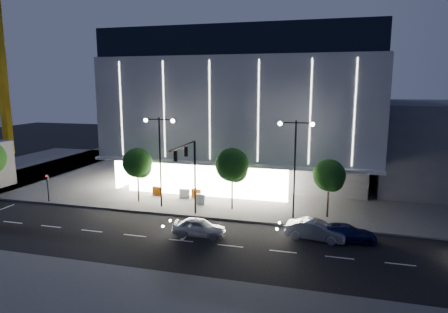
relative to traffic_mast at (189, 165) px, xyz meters
name	(u,v)px	position (x,y,z in m)	size (l,w,h in m)	color
ground	(165,231)	(-1.00, -3.34, -5.03)	(160.00, 160.00, 0.00)	black
sidewalk_museum	(269,173)	(4.00, 20.66, -4.95)	(70.00, 40.00, 0.15)	#474747
museum	(253,107)	(1.98, 18.97, 4.25)	(30.00, 25.80, 18.00)	#4C4C51
annex_building	(442,144)	(25.00, 20.66, -0.03)	(16.00, 20.00, 10.00)	#4C4C51
traffic_mast	(189,165)	(0.00, 0.00, 0.00)	(0.33, 5.89, 7.07)	black
street_lamp_west	(160,149)	(-4.00, 2.66, 0.93)	(3.16, 0.36, 9.00)	black
street_lamp_east	(295,155)	(9.00, 2.66, 0.93)	(3.16, 0.36, 9.00)	black
ped_signal_far	(48,185)	(-16.00, 1.16, -3.14)	(0.22, 0.24, 3.00)	black
tower_crane	(3,34)	(-41.92, 24.66, 15.48)	(32.00, 2.00, 28.50)	gold
tree_left	(138,165)	(-6.97, 3.68, -0.99)	(3.02, 3.02, 5.72)	black
tree_mid	(232,167)	(3.03, 3.68, -0.69)	(3.25, 3.25, 6.15)	black
tree_right	(329,177)	(12.03, 3.68, -1.14)	(2.91, 2.91, 5.51)	black
car_lead	(199,227)	(2.04, -3.51, -4.29)	(1.73, 4.31, 1.47)	silver
car_second	(316,230)	(11.18, -1.78, -4.26)	(1.63, 4.68, 1.54)	#B6B9BF
car_third	(346,233)	(13.50, -1.53, -4.36)	(1.88, 4.62, 1.34)	#131748
barrier_a	(157,191)	(-6.03, 6.09, -4.38)	(1.10, 0.25, 1.00)	#DC510C
barrier_b	(184,193)	(-2.83, 6.01, -4.38)	(1.10, 0.25, 1.00)	white
barrier_c	(196,194)	(-1.58, 6.23, -4.38)	(1.10, 0.25, 1.00)	#C85C0B
barrier_d	(201,199)	(-0.46, 4.45, -4.38)	(1.10, 0.25, 1.00)	silver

